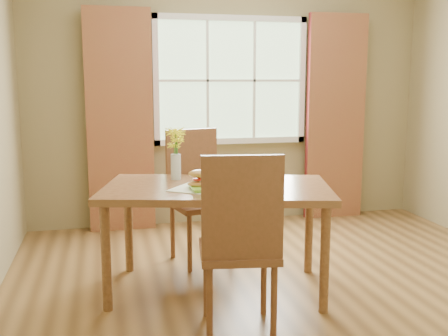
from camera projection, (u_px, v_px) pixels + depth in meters
room at (293, 103)px, 3.68m from camera, size 4.24×3.84×2.74m
window at (231, 81)px, 5.45m from camera, size 1.62×0.06×1.32m
curtain_left at (120, 122)px, 5.18m from camera, size 0.65×0.08×2.20m
curtain_right at (335, 118)px, 5.68m from camera, size 0.65×0.08×2.20m
dining_table at (217, 197)px, 3.71m from camera, size 1.75×1.25×0.77m
chair_near at (240, 238)px, 3.03m from camera, size 0.52×0.52×1.11m
chair_far at (196, 189)px, 4.40m from camera, size 0.55×0.55×1.10m
placemat at (207, 189)px, 3.56m from camera, size 0.56×0.54×0.01m
plate at (209, 188)px, 3.56m from camera, size 0.25×0.25×0.01m
croissant_sandwich at (200, 179)px, 3.56m from camera, size 0.18×0.13×0.12m
water_glass at (248, 180)px, 3.59m from camera, size 0.08×0.08×0.12m
flower_vase at (176, 147)px, 3.90m from camera, size 0.16×0.16×0.39m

